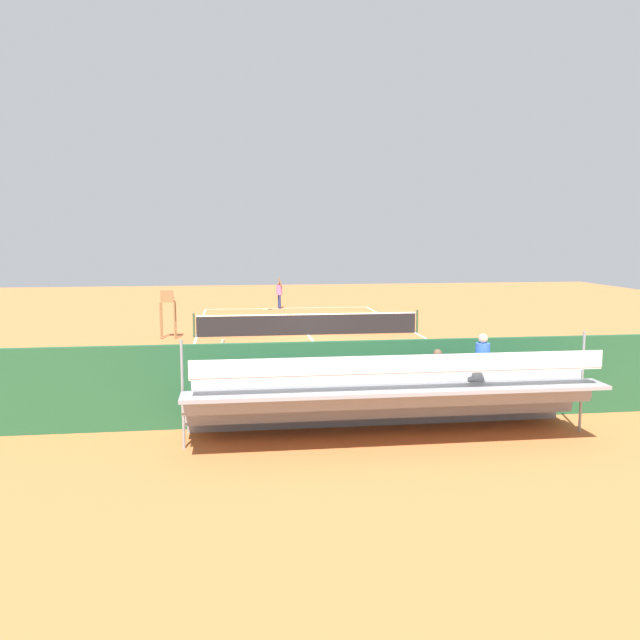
{
  "coord_description": "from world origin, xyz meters",
  "views": [
    {
      "loc": [
        3.46,
        29.3,
        4.53
      ],
      "look_at": [
        0.0,
        4.0,
        1.2
      ],
      "focal_mm": 36.88,
      "sensor_mm": 36.0,
      "label": 1
    }
  ],
  "objects_px": {
    "umpire_chair": "(168,309)",
    "equipment_bag": "(370,407)",
    "tennis_net": "(308,324)",
    "tennis_player": "(279,292)",
    "tennis_racket": "(266,309)",
    "tennis_ball_near": "(315,314)",
    "line_judge": "(222,377)",
    "bleacher_stand": "(392,398)",
    "courtside_bench": "(443,389)"
  },
  "relations": [
    {
      "from": "courtside_bench",
      "to": "equipment_bag",
      "type": "bearing_deg",
      "value": 3.74
    },
    {
      "from": "tennis_net",
      "to": "tennis_ball_near",
      "type": "relative_size",
      "value": 156.06
    },
    {
      "from": "equipment_bag",
      "to": "umpire_chair",
      "type": "bearing_deg",
      "value": -64.93
    },
    {
      "from": "tennis_net",
      "to": "courtside_bench",
      "type": "height_order",
      "value": "tennis_net"
    },
    {
      "from": "courtside_bench",
      "to": "tennis_ball_near",
      "type": "xyz_separation_m",
      "value": [
        0.64,
        -20.85,
        -0.53
      ]
    },
    {
      "from": "tennis_net",
      "to": "tennis_player",
      "type": "xyz_separation_m",
      "value": [
        0.49,
        -10.9,
        0.51
      ]
    },
    {
      "from": "equipment_bag",
      "to": "tennis_racket",
      "type": "height_order",
      "value": "equipment_bag"
    },
    {
      "from": "tennis_net",
      "to": "bleacher_stand",
      "type": "distance_m",
      "value": 15.32
    },
    {
      "from": "tennis_racket",
      "to": "line_judge",
      "type": "bearing_deg",
      "value": 84.27
    },
    {
      "from": "tennis_net",
      "to": "tennis_player",
      "type": "bearing_deg",
      "value": -87.41
    },
    {
      "from": "courtside_bench",
      "to": "umpire_chair",
      "type": "bearing_deg",
      "value": -58.11
    },
    {
      "from": "tennis_net",
      "to": "tennis_player",
      "type": "height_order",
      "value": "tennis_player"
    },
    {
      "from": "bleacher_stand",
      "to": "line_judge",
      "type": "relative_size",
      "value": 4.7
    },
    {
      "from": "equipment_bag",
      "to": "line_judge",
      "type": "height_order",
      "value": "line_judge"
    },
    {
      "from": "umpire_chair",
      "to": "tennis_player",
      "type": "distance_m",
      "value": 12.44
    },
    {
      "from": "bleacher_stand",
      "to": "tennis_ball_near",
      "type": "xyz_separation_m",
      "value": [
        -1.23,
        -22.89,
        -0.87
      ]
    },
    {
      "from": "courtside_bench",
      "to": "tennis_racket",
      "type": "relative_size",
      "value": 3.12
    },
    {
      "from": "line_judge",
      "to": "tennis_ball_near",
      "type": "bearing_deg",
      "value": -103.67
    },
    {
      "from": "tennis_player",
      "to": "line_judge",
      "type": "distance_m",
      "value": 24.18
    },
    {
      "from": "umpire_chair",
      "to": "tennis_racket",
      "type": "bearing_deg",
      "value": -114.72
    },
    {
      "from": "tennis_racket",
      "to": "line_judge",
      "type": "height_order",
      "value": "line_judge"
    },
    {
      "from": "umpire_chair",
      "to": "tennis_racket",
      "type": "distance_m",
      "value": 11.66
    },
    {
      "from": "umpire_chair",
      "to": "tennis_player",
      "type": "relative_size",
      "value": 1.11
    },
    {
      "from": "tennis_net",
      "to": "line_judge",
      "type": "relative_size",
      "value": 5.35
    },
    {
      "from": "bleacher_stand",
      "to": "tennis_player",
      "type": "distance_m",
      "value": 26.22
    },
    {
      "from": "courtside_bench",
      "to": "tennis_ball_near",
      "type": "relative_size",
      "value": 27.27
    },
    {
      "from": "courtside_bench",
      "to": "line_judge",
      "type": "xyz_separation_m",
      "value": [
        5.67,
        -0.2,
        0.46
      ]
    },
    {
      "from": "tennis_net",
      "to": "equipment_bag",
      "type": "height_order",
      "value": "tennis_net"
    },
    {
      "from": "tennis_racket",
      "to": "tennis_net",
      "type": "bearing_deg",
      "value": 97.43
    },
    {
      "from": "tennis_ball_near",
      "to": "line_judge",
      "type": "distance_m",
      "value": 21.27
    },
    {
      "from": "tennis_player",
      "to": "tennis_racket",
      "type": "height_order",
      "value": "tennis_player"
    },
    {
      "from": "courtside_bench",
      "to": "tennis_player",
      "type": "bearing_deg",
      "value": -84.2
    },
    {
      "from": "bleacher_stand",
      "to": "tennis_ball_near",
      "type": "height_order",
      "value": "bleacher_stand"
    },
    {
      "from": "equipment_bag",
      "to": "tennis_player",
      "type": "xyz_separation_m",
      "value": [
        0.49,
        -24.3,
        0.84
      ]
    },
    {
      "from": "bleacher_stand",
      "to": "tennis_racket",
      "type": "height_order",
      "value": "bleacher_stand"
    },
    {
      "from": "tennis_net",
      "to": "tennis_ball_near",
      "type": "height_order",
      "value": "tennis_net"
    },
    {
      "from": "tennis_ball_near",
      "to": "tennis_player",
      "type": "bearing_deg",
      "value": -61.36
    },
    {
      "from": "bleacher_stand",
      "to": "tennis_player",
      "type": "xyz_separation_m",
      "value": [
        0.59,
        -26.21,
        0.11
      ]
    },
    {
      "from": "bleacher_stand",
      "to": "tennis_racket",
      "type": "bearing_deg",
      "value": -86.78
    },
    {
      "from": "tennis_player",
      "to": "tennis_racket",
      "type": "distance_m",
      "value": 1.42
    },
    {
      "from": "umpire_chair",
      "to": "equipment_bag",
      "type": "distance_m",
      "value": 14.67
    },
    {
      "from": "tennis_net",
      "to": "equipment_bag",
      "type": "relative_size",
      "value": 11.44
    },
    {
      "from": "tennis_player",
      "to": "tennis_net",
      "type": "bearing_deg",
      "value": 92.59
    },
    {
      "from": "tennis_player",
      "to": "tennis_ball_near",
      "type": "distance_m",
      "value": 3.91
    },
    {
      "from": "tennis_net",
      "to": "tennis_ball_near",
      "type": "xyz_separation_m",
      "value": [
        -1.32,
        -7.58,
        -0.47
      ]
    },
    {
      "from": "umpire_chair",
      "to": "equipment_bag",
      "type": "xyz_separation_m",
      "value": [
        -6.2,
        13.24,
        -1.13
      ]
    },
    {
      "from": "bleacher_stand",
      "to": "umpire_chair",
      "type": "bearing_deg",
      "value": -67.46
    },
    {
      "from": "tennis_player",
      "to": "line_judge",
      "type": "height_order",
      "value": "same"
    },
    {
      "from": "bleacher_stand",
      "to": "tennis_racket",
      "type": "distance_m",
      "value": 25.74
    },
    {
      "from": "umpire_chair",
      "to": "line_judge",
      "type": "bearing_deg",
      "value": 100.93
    }
  ]
}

